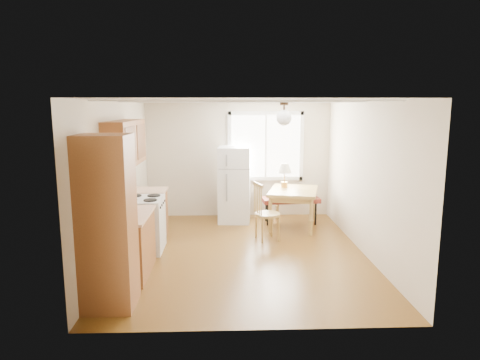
{
  "coord_description": "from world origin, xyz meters",
  "views": [
    {
      "loc": [
        -0.3,
        -6.82,
        2.42
      ],
      "look_at": [
        -0.04,
        0.49,
        1.15
      ],
      "focal_mm": 32.0,
      "sensor_mm": 36.0,
      "label": 1
    }
  ],
  "objects_px": {
    "chair": "(262,208)",
    "dining_table": "(293,195)",
    "refrigerator": "(234,185)",
    "bench": "(291,201)"
  },
  "relations": [
    {
      "from": "refrigerator",
      "to": "chair",
      "type": "xyz_separation_m",
      "value": [
        0.48,
        -1.33,
        -0.18
      ]
    },
    {
      "from": "dining_table",
      "to": "chair",
      "type": "bearing_deg",
      "value": -114.02
    },
    {
      "from": "bench",
      "to": "chair",
      "type": "relative_size",
      "value": 1.14
    },
    {
      "from": "bench",
      "to": "chair",
      "type": "height_order",
      "value": "chair"
    },
    {
      "from": "chair",
      "to": "bench",
      "type": "bearing_deg",
      "value": 42.0
    },
    {
      "from": "bench",
      "to": "chair",
      "type": "distance_m",
      "value": 1.34
    },
    {
      "from": "refrigerator",
      "to": "bench",
      "type": "relative_size",
      "value": 1.32
    },
    {
      "from": "chair",
      "to": "dining_table",
      "type": "bearing_deg",
      "value": 35.02
    },
    {
      "from": "bench",
      "to": "dining_table",
      "type": "relative_size",
      "value": 0.85
    },
    {
      "from": "bench",
      "to": "chair",
      "type": "bearing_deg",
      "value": -125.55
    }
  ]
}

